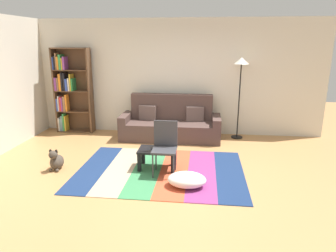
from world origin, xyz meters
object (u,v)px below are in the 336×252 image
Objects in this scene: coffee_table at (157,153)px; couch at (171,124)px; pouf at (187,180)px; standing_lamp at (241,72)px; tv_remote at (152,148)px; folding_chair at (165,143)px; bookshelf at (69,90)px; dog at (56,161)px.

couch is at bearing 88.76° from coffee_table.
standing_lamp is at bearing 68.96° from pouf.
folding_chair is at bearing -49.63° from tv_remote.
bookshelf is at bearing 125.87° from tv_remote.
coffee_table is at bearing -39.76° from bookshelf.
dog is at bearing 175.60° from tv_remote.
couch is 2.51× the size of folding_chair.
couch is 2.63m from bookshelf.
standing_lamp is at bearing 7.91° from couch.
tv_remote is at bearing -40.50° from bookshelf.
folding_chair reaches higher than pouf.
tv_remote is at bearing -94.22° from couch.
couch is 3.79× the size of pouf.
bookshelf is at bearing 107.35° from dog.
bookshelf is 1.11× the size of standing_lamp.
pouf is 3.17m from standing_lamp.
dog is (0.72, -2.31, -0.88)m from bookshelf.
couch is 2.50m from pouf.
tv_remote is (-0.09, 0.02, 0.08)m from coffee_table.
dog is at bearing -131.56° from couch.
bookshelf is 4.09m from standing_lamp.
tv_remote is at bearing 165.96° from coffee_table.
bookshelf is 13.59× the size of tv_remote.
bookshelf reaches higher than dog.
coffee_table is at bearing -27.67° from tv_remote.
folding_chair is (0.25, -0.18, 0.16)m from tv_remote.
folding_chair is (0.12, -1.94, 0.20)m from couch.
dog is 4.25m from standing_lamp.
pouf is at bearing -49.56° from coffee_table.
bookshelf reaches higher than folding_chair.
couch is 1.78m from coffee_table.
folding_chair is at bearing 2.75° from dog.
coffee_table is 1.66× the size of dog.
bookshelf is (-2.52, 0.28, 0.70)m from couch.
dog is (-1.76, -0.25, -0.13)m from coffee_table.
tv_remote is at bearing -130.26° from standing_lamp.
folding_chair is at bearing -40.10° from bookshelf.
coffee_table is 0.33m from folding_chair.
couch is at bearing 72.15° from tv_remote.
pouf is at bearing -59.87° from tv_remote.
standing_lamp is at bearing 51.64° from coffee_table.
dog is at bearing -146.11° from standing_lamp.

